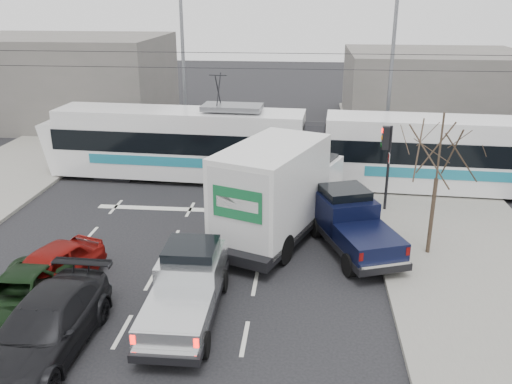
# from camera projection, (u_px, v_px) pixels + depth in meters

# --- Properties ---
(ground) EXTENTS (120.00, 120.00, 0.00)m
(ground) POSITION_uv_depth(u_px,v_px,m) (203.00, 280.00, 17.58)
(ground) COLOR black
(ground) RESTS_ON ground
(sidewalk_right) EXTENTS (6.00, 60.00, 0.15)m
(sidewalk_right) POSITION_uv_depth(u_px,v_px,m) (490.00, 292.00, 16.76)
(sidewalk_right) COLOR gray
(sidewalk_right) RESTS_ON ground
(rails) EXTENTS (60.00, 1.60, 0.03)m
(rails) POSITION_uv_depth(u_px,v_px,m) (240.00, 180.00, 26.92)
(rails) COLOR #33302D
(rails) RESTS_ON ground
(building_left) EXTENTS (14.00, 10.00, 6.00)m
(building_left) POSITION_uv_depth(u_px,v_px,m) (65.00, 80.00, 38.33)
(building_left) COLOR slate
(building_left) RESTS_ON ground
(building_right) EXTENTS (12.00, 10.00, 5.00)m
(building_right) POSITION_uv_depth(u_px,v_px,m) (433.00, 88.00, 38.07)
(building_right) COLOR slate
(building_right) RESTS_ON ground
(bare_tree) EXTENTS (2.40, 2.40, 5.00)m
(bare_tree) POSITION_uv_depth(u_px,v_px,m) (439.00, 153.00, 17.93)
(bare_tree) COLOR #47382B
(bare_tree) RESTS_ON ground
(traffic_signal) EXTENTS (0.44, 0.44, 3.60)m
(traffic_signal) POSITION_uv_depth(u_px,v_px,m) (386.00, 150.00, 22.13)
(traffic_signal) COLOR black
(traffic_signal) RESTS_ON ground
(street_lamp_near) EXTENTS (2.38, 0.25, 9.00)m
(street_lamp_near) POSITION_uv_depth(u_px,v_px,m) (388.00, 68.00, 28.24)
(street_lamp_near) COLOR slate
(street_lamp_near) RESTS_ON ground
(street_lamp_far) EXTENTS (2.38, 0.25, 9.00)m
(street_lamp_far) POSITION_uv_depth(u_px,v_px,m) (180.00, 61.00, 31.13)
(street_lamp_far) COLOR slate
(street_lamp_far) RESTS_ON ground
(catenary) EXTENTS (60.00, 0.20, 7.00)m
(catenary) POSITION_uv_depth(u_px,v_px,m) (240.00, 103.00, 25.58)
(catenary) COLOR black
(catenary) RESTS_ON ground
(tram) EXTENTS (25.45, 4.04, 5.17)m
(tram) POSITION_uv_depth(u_px,v_px,m) (313.00, 148.00, 25.73)
(tram) COLOR white
(tram) RESTS_ON ground
(silver_pickup) EXTENTS (1.89, 5.17, 1.87)m
(silver_pickup) POSITION_uv_depth(u_px,v_px,m) (188.00, 284.00, 15.50)
(silver_pickup) COLOR black
(silver_pickup) RESTS_ON ground
(box_truck) EXTENTS (5.14, 7.87, 3.73)m
(box_truck) POSITION_uv_depth(u_px,v_px,m) (279.00, 191.00, 20.22)
(box_truck) COLOR black
(box_truck) RESTS_ON ground
(navy_pickup) EXTENTS (3.41, 5.33, 2.11)m
(navy_pickup) POSITION_uv_depth(u_px,v_px,m) (351.00, 222.00, 19.45)
(navy_pickup) COLOR black
(navy_pickup) RESTS_ON ground
(green_car) EXTENTS (2.12, 4.45, 1.23)m
(green_car) POSITION_uv_depth(u_px,v_px,m) (18.00, 297.00, 15.47)
(green_car) COLOR black
(green_car) RESTS_ON ground
(red_car) EXTENTS (2.81, 4.29, 1.36)m
(red_car) POSITION_uv_depth(u_px,v_px,m) (49.00, 269.00, 16.90)
(red_car) COLOR maroon
(red_car) RESTS_ON ground
(dark_car) EXTENTS (2.22, 5.16, 1.48)m
(dark_car) POSITION_uv_depth(u_px,v_px,m) (45.00, 327.00, 13.85)
(dark_car) COLOR black
(dark_car) RESTS_ON ground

